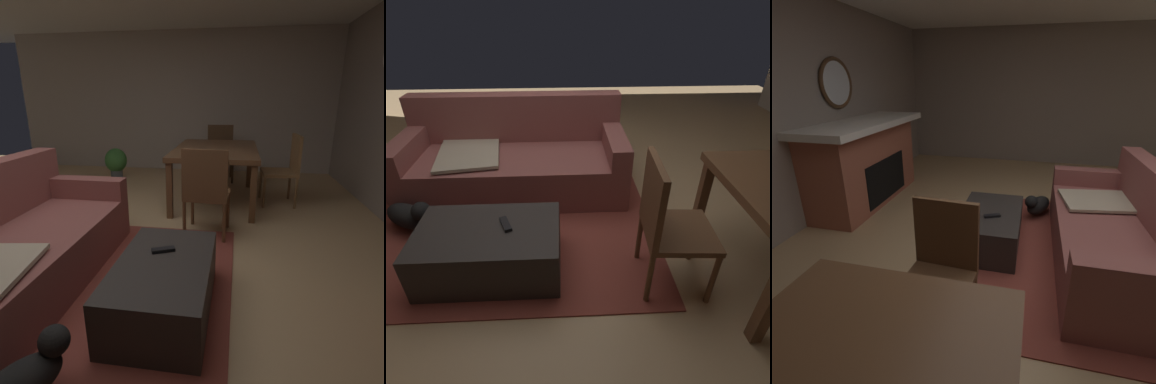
# 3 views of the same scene
# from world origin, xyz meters

# --- Properties ---
(floor) EXTENTS (9.29, 9.29, 0.00)m
(floor) POSITION_xyz_m (0.00, 0.00, 0.00)
(floor) COLOR tan
(area_rug) EXTENTS (2.60, 2.00, 0.01)m
(area_rug) POSITION_xyz_m (-0.38, -0.18, 0.01)
(area_rug) COLOR brown
(area_rug) RESTS_ON ground
(couch) EXTENTS (2.15, 0.93, 0.90)m
(couch) POSITION_xyz_m (-0.33, 0.44, 0.31)
(couch) COLOR #8C4C47
(couch) RESTS_ON ground
(ottoman_coffee_table) EXTENTS (0.98, 0.61, 0.38)m
(ottoman_coffee_table) POSITION_xyz_m (-0.38, -0.74, 0.19)
(ottoman_coffee_table) COLOR #2D2826
(ottoman_coffee_table) RESTS_ON ground
(tv_remote) EXTENTS (0.11, 0.17, 0.02)m
(tv_remote) POSITION_xyz_m (-0.26, -0.70, 0.39)
(tv_remote) COLOR black
(tv_remote) RESTS_ON ottoman_coffee_table
(dining_chair_west) EXTENTS (0.47, 0.47, 0.93)m
(dining_chair_west) POSITION_xyz_m (0.80, -0.89, 0.52)
(dining_chair_west) COLOR brown
(dining_chair_west) RESTS_ON ground
(small_dog) EXTENTS (0.49, 0.38, 0.29)m
(small_dog) POSITION_xyz_m (-1.15, -0.26, 0.17)
(small_dog) COLOR black
(small_dog) RESTS_ON ground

